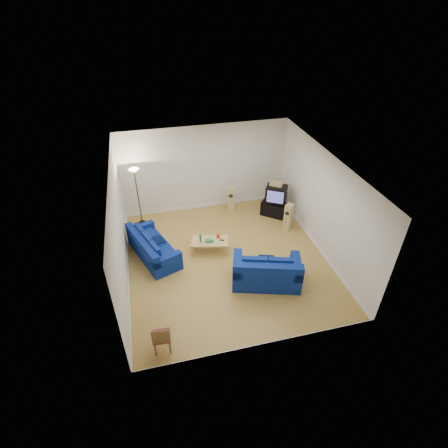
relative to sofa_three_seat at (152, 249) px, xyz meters
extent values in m
cube|color=olive|center=(2.22, -0.73, -0.30)|extent=(6.00, 6.50, 0.01)
cube|color=white|center=(2.22, -0.73, 2.90)|extent=(6.00, 6.50, 0.01)
cube|color=white|center=(2.22, 2.52, 1.30)|extent=(6.00, 0.01, 3.20)
cube|color=white|center=(2.22, -3.98, 1.30)|extent=(6.00, 0.01, 3.20)
cube|color=white|center=(-0.78, -0.73, 1.30)|extent=(0.01, 6.50, 3.20)
cube|color=white|center=(5.22, -0.73, 1.30)|extent=(0.01, 6.50, 3.20)
cube|color=white|center=(2.22, 2.51, -0.24)|extent=(6.00, 0.02, 0.12)
cube|color=white|center=(2.22, -3.97, -0.24)|extent=(6.00, 0.02, 0.12)
cube|color=white|center=(-0.77, -0.73, -0.24)|extent=(0.02, 6.50, 0.12)
cube|color=white|center=(5.21, -0.73, -0.24)|extent=(0.02, 6.50, 0.12)
cube|color=navy|center=(0.05, 0.02, -0.10)|extent=(1.59, 2.29, 0.40)
cube|color=navy|center=(-0.27, -0.10, 0.31)|extent=(0.93, 2.05, 0.41)
cube|color=navy|center=(-0.28, 0.91, 0.21)|extent=(0.93, 0.52, 0.23)
cube|color=navy|center=(0.39, -0.87, 0.21)|extent=(0.93, 0.52, 0.23)
cube|color=black|center=(0.19, 0.07, 0.20)|extent=(0.49, 0.49, 0.11)
cube|color=navy|center=(3.08, -1.88, -0.07)|extent=(2.13, 1.57, 0.47)
cube|color=navy|center=(2.96, -2.27, 0.41)|extent=(1.89, 0.80, 0.48)
cube|color=navy|center=(2.29, -1.64, 0.30)|extent=(0.55, 1.09, 0.27)
cube|color=navy|center=(3.87, -2.13, 0.30)|extent=(0.55, 1.09, 0.27)
cube|color=black|center=(3.13, -1.72, 0.28)|extent=(0.56, 0.56, 0.13)
cube|color=tan|center=(1.80, -0.17, 0.09)|extent=(1.26, 0.84, 0.05)
cube|color=tan|center=(1.23, -0.28, -0.12)|extent=(0.07, 0.07, 0.37)
cube|color=tan|center=(1.34, 0.19, -0.12)|extent=(0.07, 0.07, 0.37)
cube|color=tan|center=(2.26, -0.53, -0.12)|extent=(0.07, 0.07, 0.37)
cube|color=tan|center=(2.37, -0.06, -0.12)|extent=(0.07, 0.07, 0.37)
cylinder|color=#197233|center=(1.51, -0.16, 0.26)|extent=(0.07, 0.07, 0.28)
cube|color=green|center=(1.78, -0.23, 0.17)|extent=(0.25, 0.14, 0.10)
cylinder|color=red|center=(2.09, -0.08, 0.19)|extent=(0.12, 0.12, 0.15)
cube|color=black|center=(2.17, -0.25, 0.13)|extent=(0.15, 0.11, 0.02)
cube|color=black|center=(4.51, 1.34, -0.04)|extent=(0.97, 0.92, 0.53)
cube|color=black|center=(4.50, 1.35, 0.27)|extent=(0.51, 0.45, 0.10)
cube|color=black|center=(4.56, 1.33, 0.61)|extent=(0.90, 0.83, 0.56)
cube|color=#424392|center=(4.42, 1.09, 0.61)|extent=(0.51, 0.31, 0.45)
cube|color=tan|center=(4.54, 1.39, 0.96)|extent=(0.45, 0.41, 0.15)
cube|color=tan|center=(3.04, 1.97, 0.21)|extent=(0.29, 0.34, 1.02)
cylinder|color=black|center=(3.01, 1.81, 0.45)|extent=(0.15, 0.05, 0.15)
cube|color=tan|center=(4.67, 0.38, 0.19)|extent=(0.37, 0.36, 0.99)
cylinder|color=black|center=(4.56, 0.28, 0.42)|extent=(0.11, 0.12, 0.15)
cylinder|color=black|center=(-0.23, 1.97, -0.29)|extent=(0.27, 0.27, 0.03)
cylinder|color=black|center=(-0.23, 1.97, 0.72)|extent=(0.03, 0.03, 1.99)
cone|color=white|center=(-0.23, 1.97, 1.74)|extent=(0.36, 0.36, 0.16)
cube|color=brown|center=(-0.21, -3.59, -0.10)|extent=(0.04, 0.04, 0.41)
cube|color=brown|center=(-0.19, -3.26, -0.10)|extent=(0.04, 0.04, 0.41)
cube|color=brown|center=(0.12, -3.61, -0.10)|extent=(0.04, 0.04, 0.41)
cube|color=brown|center=(0.14, -3.28, -0.10)|extent=(0.04, 0.04, 0.41)
cube|color=maroon|center=(-0.03, -3.43, 0.12)|extent=(0.43, 0.43, 0.06)
cube|color=brown|center=(-0.05, -3.62, 0.35)|extent=(0.41, 0.06, 0.41)
camera|label=1|loc=(0.13, -8.72, 6.85)|focal=28.00mm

